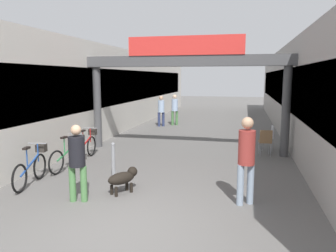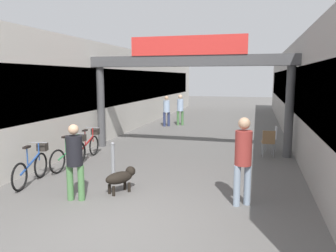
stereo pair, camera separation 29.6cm
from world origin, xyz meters
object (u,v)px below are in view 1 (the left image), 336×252
bollard_post_metal (113,160)px  cafe_chair_wood_nearer (265,140)px  pedestrian_with_dog (77,158)px  pedestrian_carrying_crate (161,109)px  cafe_chair_aluminium_farther (269,136)px  pedestrian_companion (246,155)px  bicycle_blue_nearest (32,167)px  bicycle_green_second (70,154)px  dog_on_leash (124,178)px  pedestrian_elderly_walking (175,108)px  bicycle_red_third (86,146)px

bollard_post_metal → cafe_chair_wood_nearer: bearing=41.0°
pedestrian_with_dog → pedestrian_carrying_crate: bearing=95.1°
pedestrian_with_dog → cafe_chair_aluminium_farther: 7.43m
pedestrian_companion → bollard_post_metal: size_ratio=1.91×
pedestrian_with_dog → bicycle_blue_nearest: size_ratio=0.98×
cafe_chair_aluminium_farther → bicycle_green_second: bearing=-146.6°
bicycle_blue_nearest → bicycle_green_second: same height
cafe_chair_aluminium_farther → cafe_chair_wood_nearer: bearing=-101.7°
dog_on_leash → bollard_post_metal: size_ratio=0.82×
pedestrian_carrying_crate → pedestrian_elderly_walking: pedestrian_elderly_walking is taller
dog_on_leash → cafe_chair_aluminium_farther: cafe_chair_aluminium_farther is taller
cafe_chair_aluminium_farther → pedestrian_elderly_walking: bearing=130.8°
bicycle_blue_nearest → bicycle_green_second: 1.47m
bollard_post_metal → bicycle_blue_nearest: bearing=-153.6°
bicycle_green_second → cafe_chair_aluminium_farther: (5.77, 3.81, 0.10)m
pedestrian_with_dog → pedestrian_elderly_walking: size_ratio=0.98×
pedestrian_carrying_crate → bollard_post_metal: size_ratio=1.71×
bicycle_green_second → pedestrian_with_dog: bearing=-56.5°
bicycle_red_third → pedestrian_elderly_walking: bearing=81.5°
pedestrian_carrying_crate → bollard_post_metal: bearing=-83.4°
pedestrian_companion → cafe_chair_wood_nearer: pedestrian_companion is taller
pedestrian_with_dog → bollard_post_metal: 1.72m
cafe_chair_aluminium_farther → dog_on_leash: bearing=-123.5°
bollard_post_metal → cafe_chair_wood_nearer: (3.99, 3.47, 0.05)m
pedestrian_carrying_crate → bicycle_green_second: 8.60m
bicycle_green_second → bicycle_red_third: same height
pedestrian_companion → bicycle_green_second: pedestrian_companion is taller
pedestrian_carrying_crate → bollard_post_metal: (1.07, -9.15, -0.44)m
cafe_chair_wood_nearer → pedestrian_carrying_crate: bearing=131.6°
pedestrian_carrying_crate → cafe_chair_aluminium_farther: (5.24, -4.76, -0.39)m
pedestrian_with_dog → bicycle_blue_nearest: bearing=154.7°
pedestrian_companion → bicycle_red_third: size_ratio=1.08×
bicycle_blue_nearest → pedestrian_companion: bearing=-1.6°
pedestrian_with_dog → cafe_chair_wood_nearer: 6.57m
bollard_post_metal → bicycle_green_second: bearing=159.8°
pedestrian_companion → bicycle_blue_nearest: 5.15m
pedestrian_with_dog → bollard_post_metal: bearing=86.2°
bollard_post_metal → dog_on_leash: bearing=-55.9°
bicycle_red_third → bollard_post_metal: bearing=-46.5°
pedestrian_elderly_walking → cafe_chair_wood_nearer: size_ratio=1.89×
dog_on_leash → cafe_chair_aluminium_farther: (3.53, 5.35, 0.18)m
bicycle_blue_nearest → cafe_chair_wood_nearer: 7.21m
bicycle_green_second → cafe_chair_aluminium_farther: bearing=33.4°
pedestrian_with_dog → dog_on_leash: (0.75, 0.71, -0.58)m
dog_on_leash → cafe_chair_aluminium_farther: 6.41m
pedestrian_with_dog → pedestrian_carrying_crate: 10.85m
pedestrian_with_dog → pedestrian_elderly_walking: (-0.34, 11.41, 0.02)m
bicycle_blue_nearest → bicycle_green_second: bearing=83.1°
pedestrian_elderly_walking → cafe_chair_wood_nearer: (4.44, -6.29, -0.42)m
pedestrian_carrying_crate → bicycle_green_second: bearing=-93.5°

